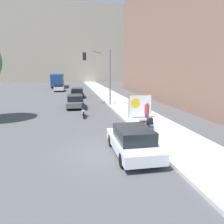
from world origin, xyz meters
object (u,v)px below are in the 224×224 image
object	(u,v)px
car_on_road_midblock	(77,93)
motorcycle_on_road	(83,111)
protest_banner	(140,106)
car_on_road_distant	(59,87)
traffic_light_pole	(101,68)
car_on_road_nearest	(75,101)
city_bus_on_road	(58,79)
jogger_on_sidewalk	(147,113)
seated_protester	(150,124)
parked_car_curbside	(133,141)

from	to	relation	value
car_on_road_midblock	motorcycle_on_road	size ratio (longest dim) A/B	2.24
protest_banner	car_on_road_distant	xyz separation A→B (m)	(-7.68, 26.07, -0.43)
traffic_light_pole	motorcycle_on_road	size ratio (longest dim) A/B	2.93
car_on_road_nearest	motorcycle_on_road	distance (m)	5.06
car_on_road_distant	city_bus_on_road	distance (m)	9.79
car_on_road_nearest	car_on_road_distant	distance (m)	19.10
car_on_road_distant	city_bus_on_road	world-z (taller)	city_bus_on_road
car_on_road_nearest	motorcycle_on_road	world-z (taller)	car_on_road_nearest
jogger_on_sidewalk	car_on_road_distant	distance (m)	29.37
car_on_road_distant	city_bus_on_road	size ratio (longest dim) A/B	0.46
city_bus_on_road	motorcycle_on_road	xyz separation A→B (m)	(3.89, -33.66, -1.21)
traffic_light_pole	car_on_road_distant	bearing A→B (deg)	106.75
car_on_road_nearest	motorcycle_on_road	xyz separation A→B (m)	(0.59, -5.03, -0.14)
seated_protester	protest_banner	xyz separation A→B (m)	(0.79, 4.55, 0.35)
parked_car_curbside	car_on_road_midblock	distance (m)	23.30
car_on_road_distant	motorcycle_on_road	size ratio (longest dim) A/B	2.24
traffic_light_pole	car_on_road_midblock	size ratio (longest dim) A/B	1.31
car_on_road_midblock	motorcycle_on_road	xyz separation A→B (m)	(0.10, -13.96, -0.14)
jogger_on_sidewalk	car_on_road_nearest	bearing A→B (deg)	-26.97
seated_protester	motorcycle_on_road	size ratio (longest dim) A/B	0.58
parked_car_curbside	car_on_road_distant	distance (m)	33.58
car_on_road_distant	motorcycle_on_road	xyz separation A→B (m)	(3.15, -23.95, -0.18)
protest_banner	car_on_road_nearest	size ratio (longest dim) A/B	0.42
jogger_on_sidewalk	car_on_road_nearest	xyz separation A→B (m)	(-4.89, 9.48, -0.34)
motorcycle_on_road	traffic_light_pole	bearing A→B (deg)	67.10
car_on_road_midblock	car_on_road_distant	distance (m)	10.44
seated_protester	jogger_on_sidewalk	bearing A→B (deg)	64.53
protest_banner	car_on_road_distant	distance (m)	27.18
seated_protester	city_bus_on_road	bearing A→B (deg)	89.33
jogger_on_sidewalk	parked_car_curbside	size ratio (longest dim) A/B	0.39
traffic_light_pole	car_on_road_nearest	size ratio (longest dim) A/B	1.28
car_on_road_nearest	car_on_road_distant	size ratio (longest dim) A/B	1.02
car_on_road_midblock	protest_banner	bearing A→B (deg)	-73.93
traffic_light_pole	car_on_road_midblock	distance (m)	9.42
parked_car_curbside	car_on_road_midblock	size ratio (longest dim) A/B	0.93
traffic_light_pole	car_on_road_distant	xyz separation A→B (m)	(-5.52, 18.34, -3.54)
protest_banner	motorcycle_on_road	bearing A→B (deg)	154.93
traffic_light_pole	parked_car_curbside	distance (m)	15.30
protest_banner	car_on_road_midblock	world-z (taller)	protest_banner
jogger_on_sidewalk	traffic_light_pole	bearing A→B (deg)	-43.42
motorcycle_on_road	protest_banner	bearing A→B (deg)	-25.07
jogger_on_sidewalk	motorcycle_on_road	distance (m)	6.21
jogger_on_sidewalk	motorcycle_on_road	size ratio (longest dim) A/B	0.82
seated_protester	parked_car_curbside	bearing A→B (deg)	-137.28
seated_protester	jogger_on_sidewalk	xyz separation A→B (m)	(0.56, 2.22, 0.22)
motorcycle_on_road	city_bus_on_road	bearing A→B (deg)	96.59
parked_car_curbside	car_on_road_nearest	distance (m)	14.49
seated_protester	car_on_road_nearest	world-z (taller)	car_on_road_nearest
parked_car_curbside	jogger_on_sidewalk	bearing A→B (deg)	63.19
car_on_road_midblock	motorcycle_on_road	world-z (taller)	car_on_road_midblock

